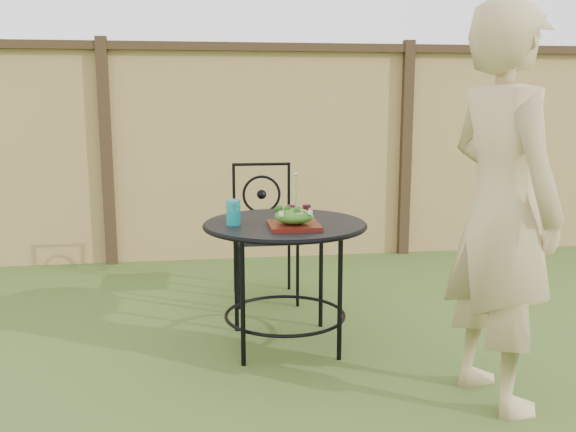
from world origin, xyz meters
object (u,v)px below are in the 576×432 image
object	(u,v)px
diner	(502,209)
salad_plate	(294,226)
patio_table	(285,246)
patio_chair	(264,228)

from	to	relation	value
diner	salad_plate	distance (m)	1.09
patio_table	salad_plate	world-z (taller)	salad_plate
patio_chair	salad_plate	bearing A→B (deg)	-87.54
patio_chair	patio_table	bearing A→B (deg)	-88.80
patio_table	patio_chair	world-z (taller)	patio_chair
patio_table	patio_chair	distance (m)	0.93
patio_chair	diner	distance (m)	1.99
diner	salad_plate	xyz separation A→B (m)	(-0.85, 0.65, -0.18)
patio_chair	salad_plate	distance (m)	1.11
patio_chair	diner	bearing A→B (deg)	-62.55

